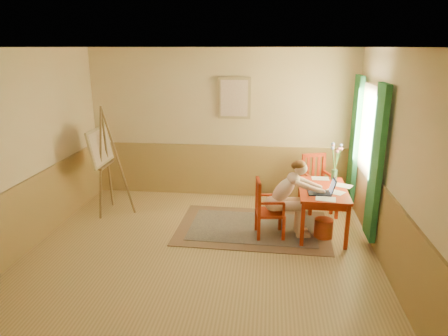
# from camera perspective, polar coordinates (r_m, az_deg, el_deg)

# --- Properties ---
(room) EXTENTS (5.04, 4.54, 2.84)m
(room) POSITION_cam_1_polar(r_m,az_deg,el_deg) (5.55, -3.21, 1.93)
(room) COLOR tan
(room) RESTS_ON ground
(wainscot) EXTENTS (5.00, 4.50, 1.00)m
(wainscot) POSITION_cam_1_polar(r_m,az_deg,el_deg) (6.58, -1.93, -3.91)
(wainscot) COLOR #9E7F45
(wainscot) RESTS_ON room
(window) EXTENTS (0.12, 2.01, 2.20)m
(window) POSITION_cam_1_polar(r_m,az_deg,el_deg) (6.73, 19.27, 3.14)
(window) COLOR white
(window) RESTS_ON room
(wall_portrait) EXTENTS (0.60, 0.05, 0.76)m
(wall_portrait) POSITION_cam_1_polar(r_m,az_deg,el_deg) (7.58, 1.44, 9.76)
(wall_portrait) COLOR tan
(wall_portrait) RESTS_ON room
(rug) EXTENTS (2.44, 1.66, 0.02)m
(rug) POSITION_cam_1_polar(r_m,az_deg,el_deg) (6.64, 4.05, -8.31)
(rug) COLOR #8C7251
(rug) RESTS_ON room
(table) EXTENTS (0.75, 1.22, 0.72)m
(table) POSITION_cam_1_polar(r_m,az_deg,el_deg) (6.46, 13.64, -3.56)
(table) COLOR #B42F0D
(table) RESTS_ON room
(chair_left) EXTENTS (0.47, 0.45, 0.91)m
(chair_left) POSITION_cam_1_polar(r_m,az_deg,el_deg) (6.23, 6.05, -5.68)
(chair_left) COLOR #B42F0D
(chair_left) RESTS_ON room
(chair_back) EXTENTS (0.56, 0.57, 1.00)m
(chair_back) POSITION_cam_1_polar(r_m,az_deg,el_deg) (7.36, 12.75, -2.05)
(chair_back) COLOR #B42F0D
(chair_back) RESTS_ON room
(figure) EXTENTS (0.92, 0.45, 1.21)m
(figure) POSITION_cam_1_polar(r_m,az_deg,el_deg) (6.20, 9.03, -3.77)
(figure) COLOR beige
(figure) RESTS_ON room
(laptop) EXTENTS (0.40, 0.25, 0.24)m
(laptop) POSITION_cam_1_polar(r_m,az_deg,el_deg) (6.19, 13.76, -3.11)
(laptop) COLOR #1E2338
(laptop) RESTS_ON table
(papers) EXTENTS (0.66, 1.17, 0.00)m
(papers) POSITION_cam_1_polar(r_m,az_deg,el_deg) (6.46, 14.72, -2.76)
(papers) COLOR white
(papers) RESTS_ON table
(vase) EXTENTS (0.23, 0.30, 0.60)m
(vase) POSITION_cam_1_polar(r_m,az_deg,el_deg) (6.85, 15.29, 0.70)
(vase) COLOR #3F724C
(vase) RESTS_ON table
(wastebasket) EXTENTS (0.31, 0.31, 0.30)m
(wastebasket) POSITION_cam_1_polar(r_m,az_deg,el_deg) (6.45, 13.76, -8.21)
(wastebasket) COLOR #C64C27
(wastebasket) RESTS_ON room
(easel) EXTENTS (0.63, 0.83, 1.88)m
(easel) POSITION_cam_1_polar(r_m,az_deg,el_deg) (7.21, -16.65, 2.33)
(easel) COLOR olive
(easel) RESTS_ON room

